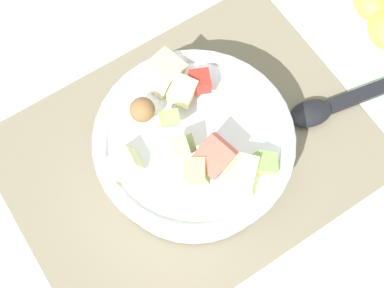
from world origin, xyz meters
name	(u,v)px	position (x,y,z in m)	size (l,w,h in m)	color
ground_plane	(189,153)	(0.00, 0.00, 0.00)	(2.40, 2.40, 0.00)	silver
placemat	(189,152)	(0.00, 0.00, 0.00)	(0.43, 0.33, 0.01)	#756B56
salad_bowl	(192,147)	(0.00, -0.01, 0.05)	(0.22, 0.22, 0.12)	white
serving_spoon	(344,101)	(0.20, -0.05, 0.01)	(0.22, 0.07, 0.01)	black
banana_whole	(367,4)	(0.31, 0.04, 0.02)	(0.06, 0.15, 0.04)	yellow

